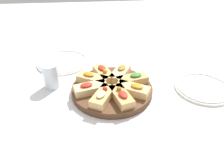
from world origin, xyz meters
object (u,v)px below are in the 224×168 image
at_px(serving_board, 112,90).
at_px(water_glass, 51,76).
at_px(plate_right, 203,88).
at_px(plate_left, 63,62).

xyz_separation_m(serving_board, water_glass, (-0.24, 0.07, 0.04)).
height_order(serving_board, plate_right, serving_board).
relative_size(serving_board, plate_right, 1.42).
height_order(plate_right, water_glass, water_glass).
distance_m(plate_left, water_glass, 0.21).
distance_m(serving_board, plate_right, 0.37).
bearing_deg(serving_board, plate_right, -2.66).
bearing_deg(plate_right, plate_left, 154.03).
xyz_separation_m(plate_left, plate_right, (0.59, -0.29, 0.00)).
xyz_separation_m(plate_right, water_glass, (-0.61, 0.08, 0.04)).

